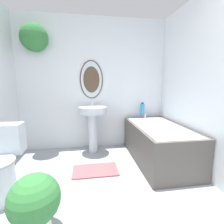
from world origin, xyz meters
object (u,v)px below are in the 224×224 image
Objects in this scene: pedestal_sink at (93,120)px; shampoo_bottle at (142,109)px; potted_plant at (35,202)px; bathtub at (158,142)px.

pedestal_sink is 4.23× the size of shampoo_bottle.
pedestal_sink is 1.78× the size of potted_plant.
bathtub is 6.52× the size of shampoo_bottle.
pedestal_sink is 0.65× the size of bathtub.
pedestal_sink is 1.68m from potted_plant.
pedestal_sink is 1.15m from bathtub.
pedestal_sink is 0.99m from shampoo_bottle.
bathtub is 1.87m from potted_plant.
potted_plant is (-1.52, -1.09, -0.00)m from bathtub.
bathtub is 0.79m from shampoo_bottle.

